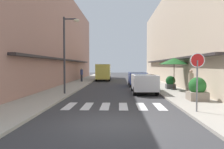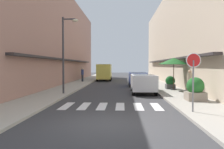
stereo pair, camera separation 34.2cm
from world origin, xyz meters
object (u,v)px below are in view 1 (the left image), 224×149
street_lamp (67,47)px  planter_corner (197,89)px  pedestrian_walking_far (82,74)px  planter_midblock (170,82)px  pedestrian_walking_near (191,82)px  cafe_umbrella (174,61)px  parked_car_mid (137,77)px  parked_car_near (144,81)px  round_street_sign (197,67)px  delivery_van (103,71)px

street_lamp → planter_corner: bearing=-19.2°
planter_corner → pedestrian_walking_far: bearing=121.5°
planter_midblock → pedestrian_walking_near: bearing=-85.4°
cafe_umbrella → pedestrian_walking_far: cafe_umbrella is taller
parked_car_mid → planter_midblock: size_ratio=3.59×
parked_car_near → street_lamp: street_lamp is taller
round_street_sign → parked_car_mid: bearing=96.4°
round_street_sign → pedestrian_walking_near: 5.72m
pedestrian_walking_near → planter_corner: bearing=85.4°
round_street_sign → parked_car_near: bearing=101.3°
delivery_van → pedestrian_walking_near: size_ratio=3.10×
parked_car_near → round_street_sign: size_ratio=1.68×
parked_car_mid → cafe_umbrella: size_ratio=1.50×
parked_car_mid → planter_corner: bearing=-75.2°
planter_corner → cafe_umbrella: bearing=89.5°
parked_car_mid → delivery_van: (-4.20, 8.94, 0.48)m
planter_corner → pedestrian_walking_near: pedestrian_walking_near is taller
parked_car_mid → pedestrian_walking_near: bearing=-69.6°
planter_midblock → pedestrian_walking_near: 4.51m
parked_car_near → delivery_van: (-4.20, 14.84, 0.48)m
parked_car_near → round_street_sign: 7.76m
planter_corner → planter_midblock: size_ratio=1.21×
parked_car_mid → planter_midblock: bearing=-53.3°
cafe_umbrella → pedestrian_walking_near: bearing=-85.9°
planter_midblock → pedestrian_walking_near: pedestrian_walking_near is taller
parked_car_mid → round_street_sign: bearing=-83.6°
street_lamp → round_street_sign: bearing=-40.7°
round_street_sign → pedestrian_walking_far: bearing=113.9°
pedestrian_walking_near → pedestrian_walking_far: bearing=-50.1°
street_lamp → cafe_umbrella: (8.43, 2.84, -0.97)m
planter_corner → pedestrian_walking_far: size_ratio=0.76×
cafe_umbrella → planter_corner: bearing=-90.5°
delivery_van → round_street_sign: bearing=-75.7°
parked_car_near → pedestrian_walking_far: 13.01m
parked_car_near → planter_midblock: (2.62, 2.39, -0.25)m
parked_car_mid → cafe_umbrella: 5.38m
pedestrian_walking_near → cafe_umbrella: bearing=-82.3°
parked_car_near → pedestrian_walking_near: pedestrian_walking_near is taller
delivery_van → street_lamp: bearing=-95.4°
street_lamp → pedestrian_walking_near: (8.69, -0.79, -2.45)m
parked_car_near → parked_car_mid: bearing=90.0°
pedestrian_walking_far → planter_midblock: bearing=102.9°
round_street_sign → planter_midblock: 10.07m
delivery_van → cafe_umbrella: cafe_umbrella is taller
delivery_van → planter_corner: 20.27m
street_lamp → planter_midblock: 9.54m
cafe_umbrella → pedestrian_walking_near: 3.93m
planter_midblock → round_street_sign: bearing=-96.4°
pedestrian_walking_far → parked_car_mid: bearing=108.2°
street_lamp → pedestrian_walking_near: bearing=-5.2°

